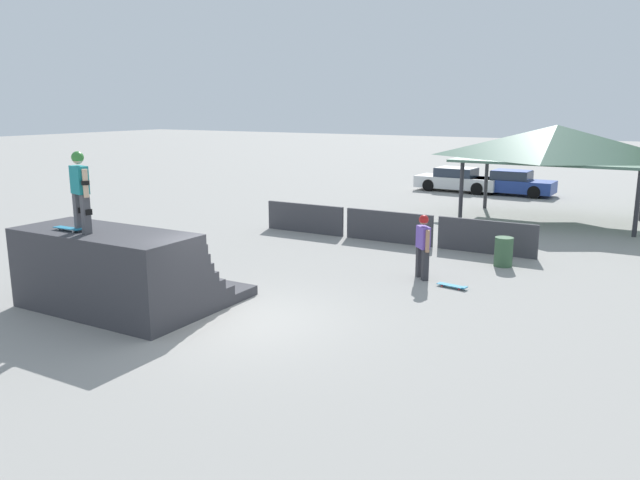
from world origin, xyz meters
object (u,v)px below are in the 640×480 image
Objects in this scene: bystander_walking at (423,241)px; trash_bin at (504,252)px; skateboard_on_deck at (69,228)px; parked_car_white at (457,180)px; skateboard_on_ground at (453,286)px; skater_on_deck at (80,186)px; parked_car_blue at (513,183)px.

trash_bin is (1.56, 2.42, -0.60)m from bystander_walking.
bystander_walking is (5.82, 6.46, -0.88)m from skateboard_on_deck.
parked_car_white is (1.18, 23.85, -1.30)m from skateboard_on_deck.
parked_car_white is at bearing 116.48° from skateboard_on_ground.
skater_on_deck reaches higher than bystander_walking.
parked_car_white is at bearing -177.41° from parked_car_blue.
skater_on_deck is at bearing -128.37° from skateboard_on_ground.
trash_bin is (0.54, 2.87, 0.37)m from skateboard_on_ground.
skateboard_on_deck is at bearing -97.91° from parked_car_blue.
skater_on_deck reaches higher than parked_car_white.
skater_on_deck is at bearing -97.02° from parked_car_blue.
skater_on_deck reaches higher than skateboard_on_ground.
skateboard_on_deck is at bearing -129.70° from trash_bin.
bystander_walking is 2.94m from trash_bin.
parked_car_blue is at bearing 107.56° from skateboard_on_ground.
skateboard_on_deck is at bearing 93.12° from bystander_walking.
skateboard_on_deck is 9.29m from skateboard_on_ground.
skateboard_on_deck reaches higher than trash_bin.
bystander_walking is at bearing -82.55° from parked_car_blue.
parked_car_blue is (-3.27, 15.01, 0.18)m from trash_bin.
skateboard_on_ground is at bearing -79.49° from parked_car_blue.
bystander_walking is at bearing -122.71° from trash_bin.
skater_on_deck is 1.01× the size of bystander_walking.
skater_on_deck is 11.51m from trash_bin.
skateboard_on_ground is at bearing 41.48° from skateboard_on_deck.
skater_on_deck is 0.43× the size of parked_car_blue.
skateboard_on_ground is at bearing -70.08° from parked_car_white.
trash_bin reaches higher than skateboard_on_ground.
parked_car_blue is (-1.71, 17.43, -0.42)m from bystander_walking.
trash_bin is at bearing 88.21° from skateboard_on_ground.
skater_on_deck is 23.92m from parked_car_white.
trash_bin is at bearing -65.19° from parked_car_white.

